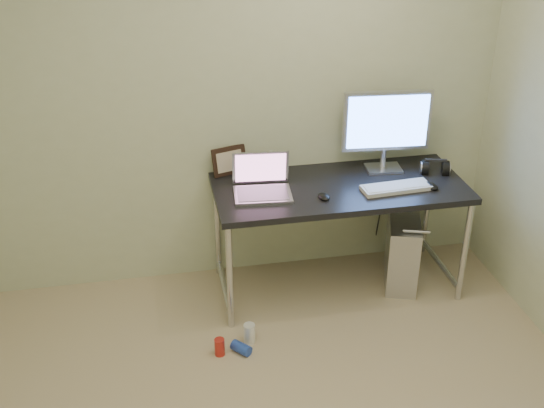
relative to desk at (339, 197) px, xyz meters
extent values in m
cube|color=beige|center=(-0.65, 0.34, 0.58)|extent=(3.50, 0.02, 2.50)
cube|color=black|center=(0.00, 0.00, 0.06)|extent=(1.57, 0.69, 0.04)
cylinder|color=silver|center=(-0.75, -0.30, -0.32)|extent=(0.04, 0.04, 0.71)
cylinder|color=silver|center=(-0.75, 0.30, -0.32)|extent=(0.04, 0.04, 0.71)
cylinder|color=silver|center=(0.75, -0.30, -0.32)|extent=(0.04, 0.04, 0.71)
cylinder|color=silver|center=(0.75, 0.30, -0.32)|extent=(0.04, 0.04, 0.71)
cylinder|color=silver|center=(-0.75, 0.00, -0.59)|extent=(0.04, 0.61, 0.04)
cylinder|color=silver|center=(0.75, 0.00, -0.59)|extent=(0.04, 0.61, 0.04)
cube|color=silver|center=(0.45, -0.02, -0.44)|extent=(0.33, 0.49, 0.47)
cylinder|color=#B7B8C0|center=(0.45, -0.21, -0.18)|extent=(0.17, 0.07, 0.02)
cylinder|color=#B7B8C0|center=(0.45, 0.17, -0.18)|extent=(0.17, 0.07, 0.02)
cylinder|color=black|center=(0.40, 0.29, -0.27)|extent=(0.01, 0.16, 0.69)
cylinder|color=black|center=(0.49, 0.27, -0.29)|extent=(0.02, 0.11, 0.71)
cylinder|color=red|center=(-0.85, -0.56, -0.62)|extent=(0.06, 0.06, 0.11)
cylinder|color=white|center=(-0.66, -0.48, -0.61)|extent=(0.09, 0.09, 0.13)
cylinder|color=blue|center=(-0.72, -0.56, -0.64)|extent=(0.13, 0.13, 0.06)
cube|color=#B7B8C0|center=(-0.50, -0.05, 0.09)|extent=(0.37, 0.27, 0.02)
cube|color=slate|center=(-0.50, -0.05, 0.10)|extent=(0.32, 0.23, 0.00)
cube|color=#94959C|center=(-0.49, 0.08, 0.21)|extent=(0.35, 0.08, 0.22)
cube|color=#8B5173|center=(-0.49, 0.07, 0.21)|extent=(0.31, 0.07, 0.19)
cube|color=#B7B8C0|center=(0.34, 0.17, 0.09)|extent=(0.24, 0.18, 0.02)
cylinder|color=#B7B8C0|center=(0.34, 0.19, 0.16)|extent=(0.04, 0.04, 0.12)
cube|color=#B7B8C0|center=(0.34, 0.18, 0.41)|extent=(0.57, 0.08, 0.39)
cube|color=#5085FF|center=(0.34, 0.16, 0.41)|extent=(0.51, 0.05, 0.34)
cube|color=silver|center=(0.32, -0.12, 0.09)|extent=(0.44, 0.17, 0.03)
ellipsoid|color=black|center=(0.54, -0.14, 0.10)|extent=(0.10, 0.13, 0.04)
ellipsoid|color=black|center=(-0.14, -0.15, 0.10)|extent=(0.07, 0.11, 0.04)
cylinder|color=black|center=(0.59, 0.06, 0.11)|extent=(0.07, 0.12, 0.11)
cylinder|color=black|center=(0.72, 0.06, 0.11)|extent=(0.07, 0.12, 0.11)
cube|color=black|center=(0.65, 0.06, 0.17)|extent=(0.14, 0.06, 0.01)
cube|color=black|center=(-0.65, 0.30, 0.17)|extent=(0.24, 0.13, 0.19)
cylinder|color=silver|center=(-0.38, 0.30, 0.13)|extent=(0.01, 0.01, 0.10)
cylinder|color=silver|center=(-0.38, 0.30, 0.19)|extent=(0.05, 0.04, 0.04)
camera|label=1|loc=(-1.14, -3.66, 1.96)|focal=45.00mm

